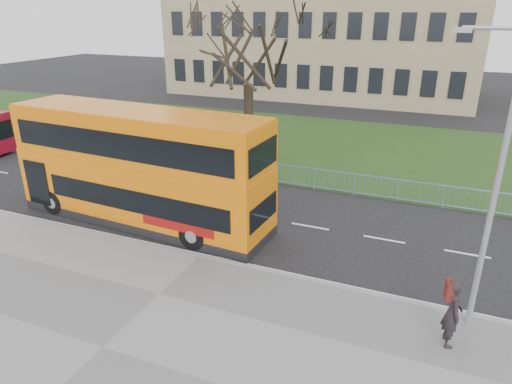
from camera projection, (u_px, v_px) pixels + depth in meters
ground at (218, 240)px, 17.86m from camera, size 120.00×120.00×0.00m
pavement at (103, 349)px, 12.05m from camera, size 80.00×10.50×0.12m
kerb at (199, 257)px, 16.50m from camera, size 80.00×0.20×0.14m
grass_verge at (316, 145)px, 30.10m from camera, size 80.00×15.40×0.08m
guard_railing at (276, 174)px, 23.31m from camera, size 40.00×0.12×1.10m
bare_tree at (248, 70)px, 25.54m from camera, size 7.17×7.17×10.24m
civic_building at (326, 23)px, 46.99m from camera, size 30.00×15.00×14.00m
yellow_bus at (140, 165)px, 18.56m from camera, size 11.28×3.33×4.67m
pedestrian at (452, 313)px, 11.82m from camera, size 0.60×0.79×1.94m
street_lamp at (494, 179)px, 11.34m from camera, size 1.68×0.20×7.94m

